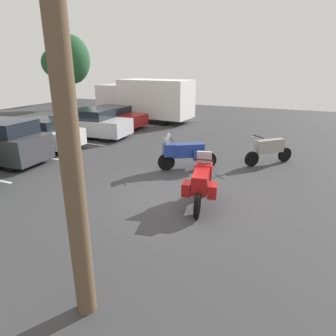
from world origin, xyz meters
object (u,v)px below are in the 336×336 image
(motorcycle_touring, at_px, (201,182))
(utility_pole, at_px, (61,70))
(motorcycle_third, at_px, (269,150))
(car_red, at_px, (111,117))
(motorcycle_second, at_px, (185,153))
(box_truck, at_px, (145,99))
(car_silver, at_px, (88,124))
(car_white, at_px, (41,133))

(motorcycle_touring, relative_size, utility_pole, 0.29)
(motorcycle_third, xyz_separation_m, car_red, (4.02, 10.32, 0.06))
(motorcycle_second, xyz_separation_m, motorcycle_third, (1.98, -2.90, -0.07))
(motorcycle_second, bearing_deg, car_red, 51.00)
(car_red, height_order, box_truck, box_truck)
(car_silver, distance_m, car_red, 2.94)
(box_truck, bearing_deg, car_silver, 174.75)
(motorcycle_touring, xyz_separation_m, box_truck, (11.79, 7.97, 0.87))
(motorcycle_third, xyz_separation_m, box_truck, (7.09, 9.36, 0.95))
(motorcycle_second, xyz_separation_m, utility_pole, (-7.30, -0.99, 3.12))
(car_white, bearing_deg, utility_pole, -131.33)
(motorcycle_second, height_order, car_red, motorcycle_second)
(motorcycle_third, relative_size, car_silver, 0.34)
(car_white, height_order, box_truck, box_truck)
(box_truck, bearing_deg, motorcycle_second, -144.55)
(car_silver, relative_size, utility_pole, 0.68)
(box_truck, height_order, utility_pole, utility_pole)
(motorcycle_touring, distance_m, car_red, 12.49)
(motorcycle_third, bearing_deg, motorcycle_touring, 163.51)
(car_red, bearing_deg, utility_pole, -147.72)
(utility_pole, bearing_deg, motorcycle_second, 7.72)
(box_truck, bearing_deg, car_red, 162.60)
(car_red, bearing_deg, car_silver, -171.95)
(car_silver, bearing_deg, motorcycle_touring, -124.36)
(motorcycle_second, xyz_separation_m, car_white, (0.27, 7.61, 0.03))
(motorcycle_third, bearing_deg, car_silver, 83.57)
(utility_pole, bearing_deg, car_white, 48.67)
(motorcycle_third, bearing_deg, motorcycle_second, 124.34)
(motorcycle_third, height_order, car_silver, car_silver)
(box_truck, xyz_separation_m, utility_pole, (-16.37, -7.45, 2.23))
(motorcycle_third, bearing_deg, box_truck, 52.87)
(car_red, bearing_deg, motorcycle_second, -129.00)
(car_white, distance_m, car_silver, 2.90)
(car_white, distance_m, box_truck, 8.92)
(motorcycle_touring, xyz_separation_m, motorcycle_second, (2.72, 1.51, -0.01))
(motorcycle_touring, bearing_deg, motorcycle_third, -16.49)
(car_silver, bearing_deg, car_red, 8.05)
(motorcycle_touring, height_order, motorcycle_third, motorcycle_touring)
(motorcycle_third, bearing_deg, utility_pole, 168.35)
(box_truck, bearing_deg, motorcycle_touring, -145.95)
(motorcycle_third, distance_m, car_white, 10.66)
(motorcycle_second, bearing_deg, car_white, 88.00)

